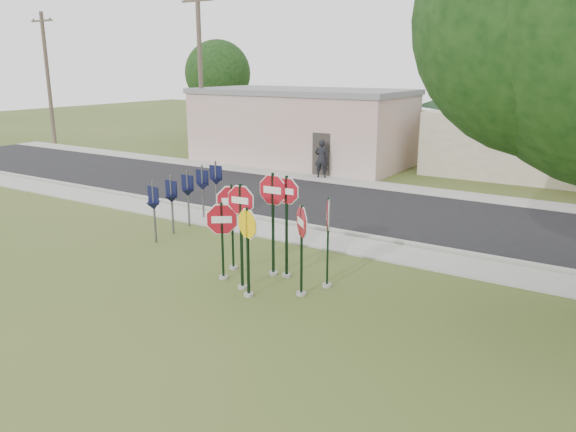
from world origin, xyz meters
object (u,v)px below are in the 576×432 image
Objects in this scene: stop_sign_left at (222,231)px; utility_pole_near at (200,75)px; stop_sign_center at (241,222)px; pedestrian at (322,158)px; stop_sign_yellow at (248,241)px.

stop_sign_left is 19.35m from utility_pole_near.
utility_pole_near is at bearing 132.46° from stop_sign_left.
stop_sign_center is 14.61m from pedestrian.
stop_sign_left is (-1.25, 0.57, -0.08)m from stop_sign_yellow.
stop_sign_yellow reaches higher than stop_sign_left.
utility_pole_near is (-14.08, 14.59, 3.56)m from stop_sign_yellow.
stop_sign_left is 1.16× the size of pedestrian.
utility_pole_near reaches higher than pedestrian.
stop_sign_yellow is 15.04m from pedestrian.
utility_pole_near is at bearing 133.71° from stop_sign_center.
stop_sign_center reaches higher than stop_sign_left.
stop_sign_left is at bearing 162.47° from stop_sign_center.
utility_pole_near reaches higher than stop_sign_left.
stop_sign_left is at bearing 155.63° from stop_sign_yellow.
stop_sign_yellow reaches higher than pedestrian.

